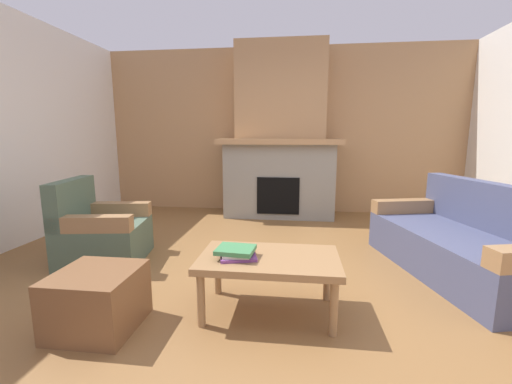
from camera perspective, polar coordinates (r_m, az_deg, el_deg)
ground at (r=2.98m, az=1.19°, el=-15.81°), size 9.00×9.00×0.00m
wall_back_wood_panel at (r=5.68m, az=4.39°, el=10.42°), size 6.00×0.12×2.70m
fireplace at (r=5.30m, az=4.17°, el=8.45°), size 1.90×0.82×2.70m
couch at (r=3.66m, az=32.18°, el=-7.67°), size 1.25×1.95×0.85m
armchair at (r=3.78m, az=-25.27°, el=-6.42°), size 0.87×0.87×0.85m
coffee_table at (r=2.43m, az=2.26°, el=-12.24°), size 1.00×0.60×0.43m
ottoman at (r=2.56m, az=-25.69°, el=-16.44°), size 0.52×0.52×0.40m
book_stack_near_edge at (r=2.38m, az=-3.38°, el=-10.38°), size 0.31×0.28×0.07m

